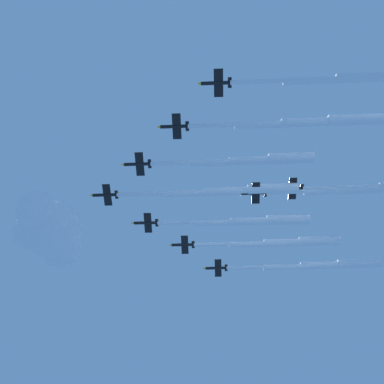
% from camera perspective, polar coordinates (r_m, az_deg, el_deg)
% --- Properties ---
extents(jet_lead, '(20.53, 71.14, 4.23)m').
position_cam_1_polar(jet_lead, '(177.68, 4.29, 0.14)').
color(jet_lead, black).
extents(jet_port_inner, '(18.52, 61.94, 4.23)m').
position_cam_1_polar(jet_port_inner, '(168.10, 6.68, 3.53)').
color(jet_port_inner, black).
extents(jet_starboard_inner, '(20.02, 63.77, 4.22)m').
position_cam_1_polar(jet_starboard_inner, '(188.68, 6.67, -3.20)').
color(jet_starboard_inner, black).
extents(jet_port_mid, '(20.11, 67.93, 4.20)m').
position_cam_1_polar(jet_port_mid, '(162.41, 12.90, 7.57)').
color(jet_port_mid, black).
extents(jet_starboard_mid, '(19.58, 64.63, 4.23)m').
position_cam_1_polar(jet_starboard_mid, '(201.55, 10.24, -5.49)').
color(jet_starboard_mid, black).
extents(jet_port_outer, '(20.69, 71.59, 4.20)m').
position_cam_1_polar(jet_port_outer, '(159.34, 18.98, 11.94)').
color(jet_port_outer, black).
extents(jet_starboard_outer, '(20.27, 70.27, 4.31)m').
position_cam_1_polar(jet_starboard_outer, '(214.90, 14.32, -7.82)').
color(jet_starboard_outer, black).
extents(jet_trail_port, '(18.27, 62.23, 4.15)m').
position_cam_1_polar(jet_trail_port, '(184.95, 18.50, 0.32)').
color(jet_trail_port, black).
extents(cloud_puff, '(36.45, 27.83, 23.41)m').
position_cam_1_polar(cloud_puff, '(216.56, -15.45, -4.02)').
color(cloud_puff, white).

